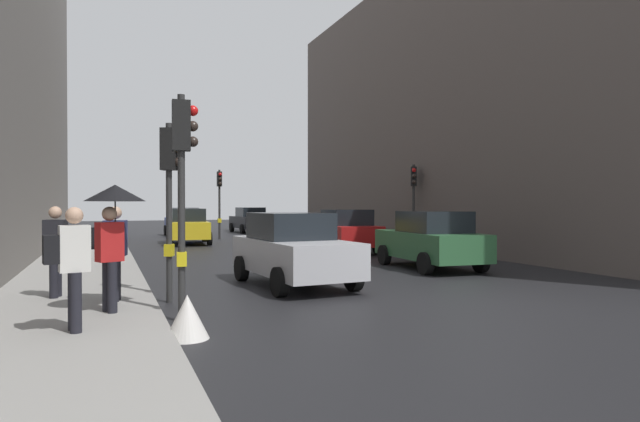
{
  "coord_description": "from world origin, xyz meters",
  "views": [
    {
      "loc": [
        -6.86,
        -8.67,
        1.96
      ],
      "look_at": [
        0.08,
        8.53,
        1.74
      ],
      "focal_mm": 29.98,
      "sensor_mm": 36.0,
      "label": 1
    }
  ],
  "objects": [
    {
      "name": "ground_plane",
      "position": [
        0.0,
        0.0,
        0.0
      ],
      "size": [
        120.0,
        120.0,
        0.0
      ],
      "primitive_type": "plane",
      "color": "black"
    },
    {
      "name": "sidewalk_kerb",
      "position": [
        -7.46,
        6.0,
        0.08
      ],
      "size": [
        2.99,
        40.0,
        0.16
      ],
      "primitive_type": "cube",
      "color": "gray",
      "rests_on": "ground"
    },
    {
      "name": "building_facade_right",
      "position": [
        11.97,
        11.46,
        6.43
      ],
      "size": [
        12.0,
        27.83,
        12.86
      ],
      "primitive_type": "cube",
      "color": "#5B514C",
      "rests_on": "ground"
    },
    {
      "name": "traffic_light_far_median",
      "position": [
        -0.83,
        21.55,
        2.71
      ],
      "size": [
        0.25,
        0.43,
        3.93
      ],
      "color": "#2D2D2D",
      "rests_on": "ground"
    },
    {
      "name": "traffic_light_near_left",
      "position": [
        -5.65,
        0.49,
        2.62
      ],
      "size": [
        0.44,
        0.26,
        3.8
      ],
      "color": "#2D2D2D",
      "rests_on": "ground"
    },
    {
      "name": "traffic_light_near_right",
      "position": [
        -5.65,
        2.36,
        2.48
      ],
      "size": [
        0.45,
        0.34,
        3.59
      ],
      "color": "#2D2D2D",
      "rests_on": "ground"
    },
    {
      "name": "traffic_light_mid_street",
      "position": [
        5.66,
        11.42,
        2.56
      ],
      "size": [
        0.35,
        0.45,
        3.72
      ],
      "color": "#2D2D2D",
      "rests_on": "ground"
    },
    {
      "name": "car_red_sedan",
      "position": [
        2.36,
        11.41,
        0.88
      ],
      "size": [
        2.26,
        4.32,
        1.76
      ],
      "color": "red",
      "rests_on": "ground"
    },
    {
      "name": "car_dark_suv",
      "position": [
        2.55,
        27.92,
        0.88
      ],
      "size": [
        2.17,
        4.28,
        1.76
      ],
      "color": "black",
      "rests_on": "ground"
    },
    {
      "name": "car_blue_van",
      "position": [
        -2.29,
        25.55,
        0.88
      ],
      "size": [
        2.13,
        4.26,
        1.76
      ],
      "color": "navy",
      "rests_on": "ground"
    },
    {
      "name": "car_yellow_taxi",
      "position": [
        -2.99,
        18.56,
        0.88
      ],
      "size": [
        2.28,
        4.33,
        1.76
      ],
      "color": "yellow",
      "rests_on": "ground"
    },
    {
      "name": "car_silver_hatchback",
      "position": [
        -2.62,
        3.61,
        0.88
      ],
      "size": [
        2.23,
        4.31,
        1.76
      ],
      "color": "#BCBCC1",
      "rests_on": "ground"
    },
    {
      "name": "car_green_estate",
      "position": [
        2.41,
        5.23,
        0.88
      ],
      "size": [
        2.25,
        4.31,
        1.76
      ],
      "color": "#2D6038",
      "rests_on": "ground"
    },
    {
      "name": "pedestrian_with_umbrella",
      "position": [
        -6.73,
        0.96,
        1.84
      ],
      "size": [
        1.0,
        1.0,
        2.14
      ],
      "color": "black",
      "rests_on": "sidewalk_kerb"
    },
    {
      "name": "pedestrian_with_grey_backpack",
      "position": [
        -6.73,
        2.02,
        1.16
      ],
      "size": [
        0.64,
        0.39,
        1.77
      ],
      "color": "black",
      "rests_on": "sidewalk_kerb"
    },
    {
      "name": "pedestrian_with_black_backpack",
      "position": [
        -7.31,
        -0.37,
        1.16
      ],
      "size": [
        0.64,
        0.39,
        1.77
      ],
      "color": "black",
      "rests_on": "sidewalk_kerb"
    },
    {
      "name": "pedestrian_in_dark_coat",
      "position": [
        -7.76,
        2.86,
        1.13
      ],
      "size": [
        0.45,
        0.35,
        1.77
      ],
      "color": "black",
      "rests_on": "sidewalk_kerb"
    },
    {
      "name": "warning_sign_triangle",
      "position": [
        -5.75,
        -0.74,
        0.33
      ],
      "size": [
        0.64,
        0.64,
        0.65
      ],
      "primitive_type": "cone",
      "color": "silver",
      "rests_on": "ground"
    }
  ]
}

